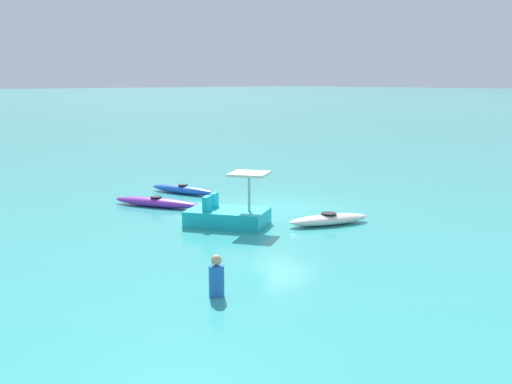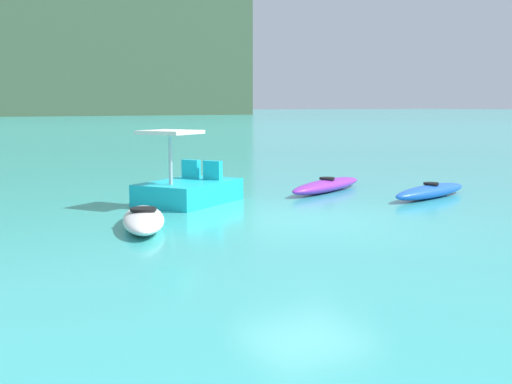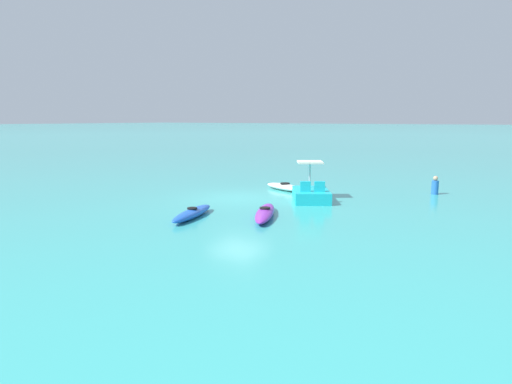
{
  "view_description": "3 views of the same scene",
  "coord_description": "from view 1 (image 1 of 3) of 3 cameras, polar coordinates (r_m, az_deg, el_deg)",
  "views": [
    {
      "loc": [
        -15.68,
        14.91,
        4.43
      ],
      "look_at": [
        -0.14,
        1.1,
        0.68
      ],
      "focal_mm": 43.7,
      "sensor_mm": 36.0,
      "label": 1
    },
    {
      "loc": [
        -7.24,
        -10.55,
        2.21
      ],
      "look_at": [
        -0.4,
        1.31,
        0.42
      ],
      "focal_mm": 46.41,
      "sensor_mm": 36.0,
      "label": 2
    },
    {
      "loc": [
        16.45,
        11.68,
        3.55
      ],
      "look_at": [
        1.02,
        1.65,
        0.55
      ],
      "focal_mm": 31.54,
      "sensor_mm": 36.0,
      "label": 3
    }
  ],
  "objects": [
    {
      "name": "kayak_blue",
      "position": [
        24.71,
        -6.7,
        0.22
      ],
      "size": [
        3.08,
        1.41,
        0.37
      ],
      "color": "blue",
      "rests_on": "ground_plane"
    },
    {
      "name": "ground_plane",
      "position": [
        22.08,
        1.9,
        -1.34
      ],
      "size": [
        600.0,
        600.0,
        0.0
      ],
      "primitive_type": "plane",
      "color": "#38ADA8"
    },
    {
      "name": "kayak_white",
      "position": [
        19.44,
        6.67,
        -2.51
      ],
      "size": [
        1.62,
        2.78,
        0.37
      ],
      "color": "white",
      "rests_on": "ground_plane"
    },
    {
      "name": "pedal_boat_cyan",
      "position": [
        19.17,
        -2.57,
        -2.1
      ],
      "size": [
        2.83,
        2.54,
        1.68
      ],
      "color": "#19B7C6",
      "rests_on": "ground_plane"
    },
    {
      "name": "kayak_purple",
      "position": [
        22.3,
        -9.11,
        -0.93
      ],
      "size": [
        3.29,
        2.02,
        0.37
      ],
      "color": "purple",
      "rests_on": "ground_plane"
    },
    {
      "name": "person_near_shore",
      "position": [
        13.02,
        -3.63,
        -7.86
      ],
      "size": [
        0.45,
        0.45,
        0.88
      ],
      "color": "blue",
      "rests_on": "ground_plane"
    }
  ]
}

